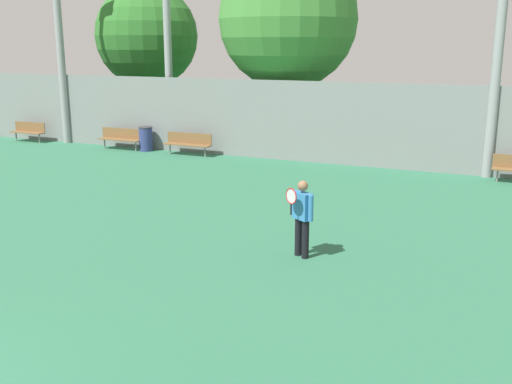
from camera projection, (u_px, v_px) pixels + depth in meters
tennis_player at (302, 214)px, 11.46m from camera, size 0.54×0.52×1.52m
bench_courtside_near at (188, 142)px, 22.20m from camera, size 1.87×0.40×0.82m
bench_courtside_far at (29, 130)px, 25.28m from camera, size 1.61×0.40×0.82m
bench_by_gate at (121, 137)px, 23.41m from camera, size 1.85×0.40×0.82m
light_pole_center_back at (58, 24)px, 24.01m from camera, size 0.90×0.60×8.47m
trash_bin at (146, 139)px, 23.10m from camera, size 0.54×0.54×0.93m
back_fence at (310, 122)px, 20.69m from camera, size 33.59×0.06×2.80m
tree_green_tall at (147, 36)px, 26.65m from camera, size 4.54×4.54×6.65m
tree_dark_dense at (288, 19)px, 22.21m from camera, size 5.17×5.17×7.50m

